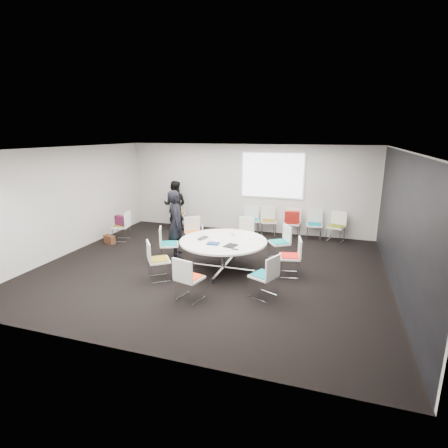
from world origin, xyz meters
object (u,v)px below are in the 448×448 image
(chair_ring_g, at_px, (189,286))
(cup, at_px, (232,234))
(chair_spare_left, at_px, (122,232))
(chair_ring_f, at_px, (159,267))
(chair_back_b, at_px, (268,227))
(chair_back_e, at_px, (336,232))
(chair_back_d, at_px, (314,230))
(brown_bag, at_px, (109,239))
(maroon_bag, at_px, (121,221))
(chair_ring_c, at_px, (243,240))
(chair_back_c, at_px, (292,228))
(conference_table, at_px, (223,249))
(chair_person_back, at_px, (178,220))
(chair_ring_b, at_px, (279,249))
(chair_ring_d, at_px, (194,239))
(chair_ring_e, at_px, (169,251))
(chair_back_a, at_px, (252,225))
(chair_ring_h, at_px, (264,284))
(laptop, at_px, (204,238))
(person_main, at_px, (176,223))
(chair_ring_a, at_px, (290,264))
(person_back, at_px, (175,205))

(chair_ring_g, height_order, cup, chair_ring_g)
(chair_spare_left, bearing_deg, chair_ring_f, -145.50)
(chair_back_b, distance_m, chair_back_e, 2.04)
(chair_back_d, bearing_deg, brown_bag, 17.64)
(chair_back_e, relative_size, maroon_bag, 2.20)
(chair_ring_c, bearing_deg, chair_spare_left, 19.03)
(chair_ring_g, distance_m, chair_back_c, 5.04)
(conference_table, relative_size, chair_person_back, 2.29)
(chair_back_c, height_order, chair_spare_left, same)
(chair_ring_b, bearing_deg, brown_bag, 59.45)
(chair_ring_d, bearing_deg, chair_ring_e, 39.55)
(chair_back_a, bearing_deg, chair_back_c, 163.71)
(chair_ring_h, bearing_deg, chair_back_a, 40.45)
(chair_back_b, distance_m, laptop, 3.40)
(chair_back_c, height_order, maroon_bag, chair_back_c)
(cup, bearing_deg, chair_back_a, 93.65)
(person_main, bearing_deg, chair_ring_b, -101.60)
(chair_ring_h, relative_size, chair_person_back, 1.00)
(chair_ring_a, xyz_separation_m, cup, (-1.43, 0.23, 0.50))
(chair_ring_f, distance_m, brown_bag, 3.22)
(chair_back_b, height_order, person_back, person_back)
(person_back, xyz_separation_m, maroon_bag, (-0.95, -1.72, -0.19))
(chair_ring_f, bearing_deg, chair_back_c, 113.03)
(chair_ring_e, relative_size, person_main, 0.51)
(person_back, distance_m, maroon_bag, 1.98)
(chair_ring_a, bearing_deg, chair_ring_c, 34.38)
(chair_ring_b, relative_size, person_back, 0.54)
(chair_back_d, distance_m, person_main, 4.27)
(chair_ring_c, bearing_deg, laptop, 86.44)
(chair_ring_c, xyz_separation_m, chair_ring_g, (-0.22, -3.25, 0.00))
(chair_ring_c, distance_m, brown_bag, 3.92)
(chair_ring_f, xyz_separation_m, person_back, (-1.48, 3.95, 0.54))
(chair_ring_h, xyz_separation_m, chair_back_b, (-0.73, 4.30, 0.00))
(chair_ring_b, distance_m, chair_back_a, 2.39)
(chair_ring_a, height_order, chair_ring_e, same)
(chair_ring_c, bearing_deg, conference_table, 101.67)
(chair_ring_b, distance_m, chair_back_b, 2.20)
(chair_ring_h, height_order, chair_back_a, same)
(chair_ring_g, xyz_separation_m, chair_back_b, (0.61, 4.85, 0.00))
(chair_ring_d, distance_m, chair_back_c, 3.14)
(chair_ring_c, height_order, maroon_bag, chair_ring_c)
(person_main, bearing_deg, brown_bag, 60.47)
(chair_ring_e, relative_size, chair_ring_h, 1.00)
(chair_ring_c, xyz_separation_m, person_back, (-2.72, 1.40, 0.54))
(chair_back_d, distance_m, maroon_bag, 5.81)
(chair_ring_b, bearing_deg, chair_ring_a, 169.36)
(conference_table, bearing_deg, chair_ring_e, 175.09)
(chair_ring_e, relative_size, chair_back_b, 1.00)
(conference_table, bearing_deg, maroon_bag, 160.66)
(laptop, bearing_deg, chair_back_b, -3.46)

